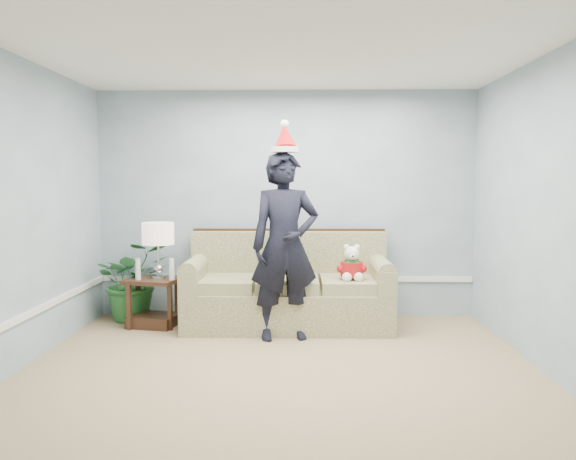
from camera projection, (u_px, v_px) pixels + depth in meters
The scene contains 10 objects.
room_shell at pixel (278, 218), 4.23m from camera, with size 4.54×5.04×2.74m.
wainscot_trim at pixel (163, 301), 5.51m from camera, with size 4.49×4.99×0.06m.
sofa at pixel (288, 292), 6.34m from camera, with size 2.27×0.98×1.07m.
side_table at pixel (154, 307), 6.31m from camera, with size 0.64×0.57×0.54m.
table_lamp at pixel (158, 236), 6.22m from camera, with size 0.35×0.35×0.63m.
candle_pair at pixel (155, 270), 6.17m from camera, with size 0.43×0.06×0.24m.
houseplant at pixel (133, 280), 6.58m from camera, with size 0.84×0.73×0.93m, color #215E29.
man at pixel (285, 246), 5.74m from camera, with size 0.70×0.46×1.93m, color black.
santa_hat at pixel (285, 139), 5.66m from camera, with size 0.32×0.35×0.33m.
teddy_bear at pixel (352, 267), 6.07m from camera, with size 0.25×0.28×0.39m.
Camera 1 is at (0.17, -4.22, 1.62)m, focal length 35.00 mm.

